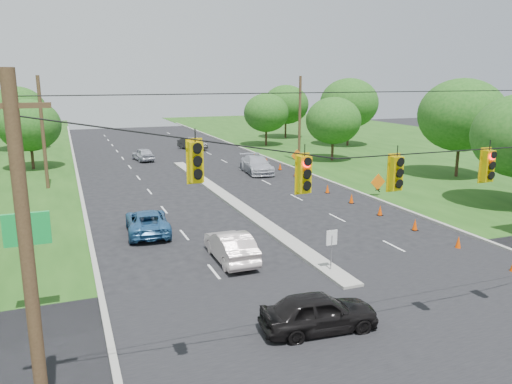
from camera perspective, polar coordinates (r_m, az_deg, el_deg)
name	(u,v)px	position (r m, az deg, el deg)	size (l,w,h in m)	color
ground	(415,333)	(19.09, 17.72, -15.12)	(160.00, 160.00, 0.00)	black
cross_street	(415,333)	(19.09, 17.72, -15.12)	(160.00, 14.00, 0.02)	black
curb_left	(79,187)	(43.80, -19.53, 0.59)	(0.25, 110.00, 0.16)	gray
curb_right	(299,171)	(48.61, 4.96, 2.45)	(0.25, 110.00, 0.16)	gray
median	(229,200)	(36.71, -3.08, -0.95)	(1.00, 34.00, 0.18)	gray
median_sign	(332,243)	(23.06, 8.63, -5.74)	(0.55, 0.06, 2.05)	gray
signal_span	(446,203)	(16.62, 20.89, -1.20)	(25.60, 0.32, 9.00)	#422D1C
utility_pole_far_left	(43,133)	(43.14, -23.17, 6.18)	(0.28, 0.28, 9.00)	#422D1C
utility_pole_far_right	(300,119)	(53.53, 5.02, 8.27)	(0.28, 0.28, 9.00)	#422D1C
cone_1	(458,242)	(28.38, 22.12, -5.36)	(0.32, 0.32, 0.70)	#E04101
cone_2	(415,225)	(30.87, 17.71, -3.57)	(0.32, 0.32, 0.70)	#E04101
cone_3	(380,210)	(33.55, 14.00, -2.04)	(0.32, 0.32, 0.70)	#E04101
cone_4	(351,198)	(36.37, 10.85, -0.73)	(0.32, 0.32, 0.70)	#E04101
cone_5	(327,189)	(39.30, 8.17, 0.38)	(0.32, 0.32, 0.70)	#E04101
cone_6	(307,180)	(42.31, 5.86, 1.34)	(0.32, 0.32, 0.70)	#E04101
cone_7	(296,173)	(45.65, 4.55, 2.22)	(0.32, 0.32, 0.70)	#E04101
cone_8	(280,166)	(48.78, 2.77, 2.93)	(0.32, 0.32, 0.70)	#E04101
cone_9	(266,161)	(51.95, 1.20, 3.56)	(0.32, 0.32, 0.70)	#E04101
cone_10	(254,156)	(55.16, -0.18, 4.11)	(0.32, 0.32, 0.70)	#E04101
work_sign_1	(378,183)	(38.59, 13.77, 1.04)	(1.27, 0.58, 1.37)	black
work_sign_2	(297,156)	(50.50, 4.70, 4.10)	(1.27, 0.58, 1.37)	black
tree_5	(29,125)	(53.17, -24.50, 6.96)	(5.88, 5.88, 6.86)	black
tree_6	(17,110)	(68.19, -25.62, 8.44)	(6.72, 6.72, 7.84)	black
tree_8	(461,115)	(48.14, 22.43, 8.13)	(7.56, 7.56, 8.82)	black
tree_9	(333,121)	(54.30, 8.83, 8.06)	(5.88, 5.88, 6.86)	black
tree_10	(349,103)	(66.88, 10.59, 9.94)	(7.56, 7.56, 8.82)	black
tree_11	(286,105)	(74.74, 3.43, 9.95)	(6.72, 6.72, 7.84)	black
tree_12	(266,113)	(65.98, 1.18, 9.04)	(5.88, 5.88, 6.86)	black
black_sedan	(319,312)	(18.23, 7.21, -13.46)	(1.69, 4.20, 1.43)	black
white_sedan	(231,246)	(24.61, -2.90, -6.18)	(1.57, 4.49, 1.48)	beige
blue_pickup	(147,222)	(29.47, -12.32, -3.33)	(2.30, 4.98, 1.38)	#27598A
silver_car_far	(257,165)	(47.11, 0.07, 3.16)	(2.26, 5.55, 1.61)	#B3B4BF
silver_car_oncoming	(143,154)	(55.63, -12.79, 4.22)	(1.64, 4.08, 1.39)	#A6A8B4
dark_car_receding	(192,144)	(63.29, -7.30, 5.51)	(1.59, 4.57, 1.50)	#272727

